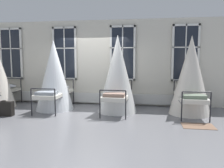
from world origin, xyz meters
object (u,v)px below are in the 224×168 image
Objects in this scene: cot_second at (54,76)px; cot_fourth at (191,76)px; suitcase_dark at (4,109)px; cot_third at (118,75)px.

cot_fourth reaches higher than cot_second.
cot_second is 4.11× the size of suitcase_dark.
cot_second is 2.16m from cot_third.
cot_fourth is at bearing -87.75° from cot_third.
cot_second is 4.43m from cot_fourth.
cot_second is at bearing 90.21° from cot_fourth.
suitcase_dark is (-1.16, -1.09, -0.92)m from cot_second.
suitcase_dark is at bearing 101.15° from cot_fourth.
cot_third is at bearing -91.92° from cot_second.
cot_fourth is at bearing 7.29° from suitcase_dark.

